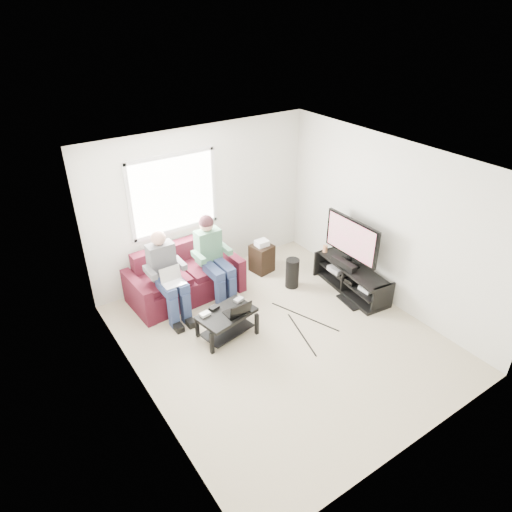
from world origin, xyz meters
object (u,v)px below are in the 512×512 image
(coffee_table, at_px, (227,319))
(tv_stand, at_px, (351,280))
(sofa, at_px, (184,279))
(subwoofer, at_px, (292,273))
(end_table, at_px, (262,257))
(tv, at_px, (351,239))

(coffee_table, height_order, tv_stand, tv_stand)
(sofa, relative_size, tv_stand, 1.25)
(coffee_table, xyz_separation_m, subwoofer, (1.57, 0.49, -0.04))
(sofa, distance_m, end_table, 1.48)
(sofa, height_order, tv, tv)
(tv_stand, height_order, end_table, end_table)
(end_table, bearing_deg, tv, -55.40)
(sofa, height_order, end_table, sofa)
(coffee_table, bearing_deg, end_table, 39.73)
(tv_stand, distance_m, end_table, 1.62)
(tv, xyz_separation_m, subwoofer, (-0.73, 0.56, -0.67))
(tv_stand, bearing_deg, sofa, 148.34)
(tv_stand, distance_m, subwoofer, 0.99)
(tv, distance_m, subwoofer, 1.14)
(subwoofer, bearing_deg, coffee_table, -162.73)
(coffee_table, bearing_deg, sofa, 91.99)
(tv, bearing_deg, tv_stand, -88.53)
(sofa, relative_size, subwoofer, 3.48)
(tv_stand, bearing_deg, tv, 91.47)
(subwoofer, relative_size, end_table, 0.85)
(tv, xyz_separation_m, end_table, (-0.87, 1.26, -0.65))
(coffee_table, relative_size, end_table, 1.45)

